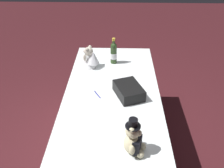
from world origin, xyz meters
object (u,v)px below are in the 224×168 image
at_px(teddy_bear_groom, 134,140).
at_px(teddy_bear_bride, 90,58).
at_px(champagne_bottle, 114,53).
at_px(gift_case_black, 129,91).
at_px(signing_pen, 97,94).

distance_m(teddy_bear_groom, teddy_bear_bride, 1.25).
relative_size(teddy_bear_bride, champagne_bottle, 0.81).
relative_size(teddy_bear_groom, champagne_bottle, 0.97).
height_order(teddy_bear_bride, gift_case_black, teddy_bear_bride).
xyz_separation_m(teddy_bear_bride, signing_pen, (-0.52, -0.11, -0.10)).
height_order(champagne_bottle, gift_case_black, champagne_bottle).
xyz_separation_m(signing_pen, gift_case_black, (-0.00, -0.28, 0.05)).
distance_m(teddy_bear_groom, champagne_bottle, 1.29).
bearing_deg(signing_pen, teddy_bear_bride, 12.34).
xyz_separation_m(teddy_bear_groom, teddy_bear_bride, (1.18, 0.41, -0.00)).
distance_m(teddy_bear_groom, gift_case_black, 0.66).
distance_m(teddy_bear_bride, gift_case_black, 0.66).
bearing_deg(champagne_bottle, teddy_bear_groom, -172.79).
distance_m(teddy_bear_bride, champagne_bottle, 0.27).
xyz_separation_m(teddy_bear_bride, champagne_bottle, (0.10, -0.25, 0.02)).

